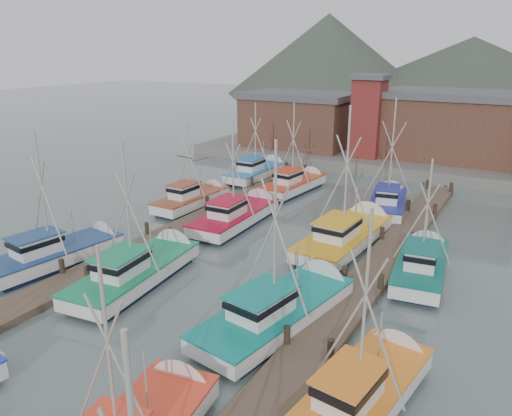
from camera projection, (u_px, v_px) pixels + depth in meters
The scene contains 21 objects.
ground at pixel (200, 298), 25.90m from camera, with size 260.00×260.00×0.00m, color #546564.
dock_left at pixel (149, 244), 32.48m from camera, with size 2.30×46.00×1.50m.
dock_right at pixel (356, 294), 25.85m from camera, with size 2.30×46.00×1.50m.
quay at pixel (393, 157), 56.23m from camera, with size 44.00×16.00×1.20m, color gray.
shed_left at pixel (298, 119), 58.64m from camera, with size 12.72×8.48×6.20m.
shed_center at pixel (454, 124), 52.13m from camera, with size 14.84×9.54×6.90m.
lookout_tower at pixel (368, 116), 52.35m from camera, with size 3.60×3.60×8.50m.
distant_hills at pixel (432, 96), 133.06m from camera, with size 175.00×140.00×42.00m.
boat_4 at pixel (141, 269), 27.68m from camera, with size 3.88×9.69×8.83m.
boat_5 at pixel (284, 308), 23.52m from camera, with size 4.52×10.08×9.69m.
boat_6 at pixel (61, 252), 29.92m from camera, with size 3.84×9.02×8.86m.
boat_7 at pixel (366, 390), 17.94m from camera, with size 3.59×8.48×8.38m.
boat_8 at pixel (239, 215), 36.64m from camera, with size 3.42×9.27×8.37m.
boat_9 at pixel (348, 235), 32.75m from camera, with size 4.09×10.27×10.09m.
boat_10 at pixel (195, 198), 40.58m from camera, with size 3.08×7.96×7.48m.
boat_11 at pixel (422, 263), 28.44m from camera, with size 3.46×8.38×7.52m.
boat_12 at pixel (296, 184), 44.86m from camera, with size 3.42×8.50×8.61m.
boat_13 at pixel (388, 202), 39.69m from camera, with size 4.05×8.56×9.55m.
boat_14 at pixel (259, 171), 49.46m from camera, with size 3.39×8.70×8.15m.
gull_near at pixel (193, 159), 21.33m from camera, with size 1.50×0.66×0.24m.
gull_far at pixel (303, 150), 23.33m from camera, with size 1.54×0.61×0.24m.
Camera 1 is at (14.06, -18.66, 12.45)m, focal length 35.00 mm.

